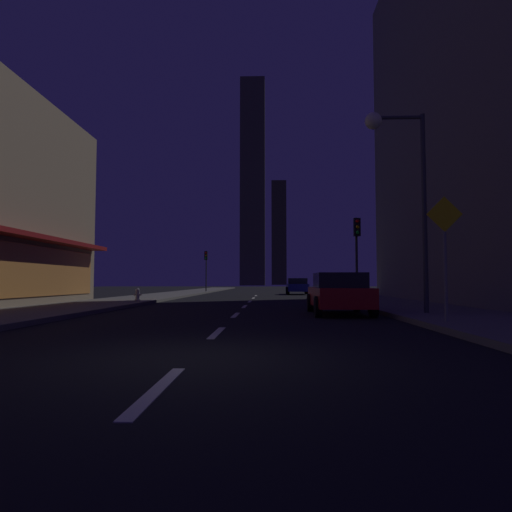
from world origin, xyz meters
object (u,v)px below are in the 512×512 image
(fire_hydrant_far_left, at_px, (138,295))
(traffic_light_far_left, at_px, (206,262))
(car_parked_far, at_px, (297,286))
(traffic_light_near_right, at_px, (357,240))
(street_lamp_right, at_px, (398,162))
(pedestrian_crossing_sign, at_px, (445,247))
(car_parked_near, at_px, (339,293))

(fire_hydrant_far_left, xyz_separation_m, traffic_light_far_left, (0.40, 22.16, 2.74))
(traffic_light_far_left, bearing_deg, car_parked_far, -32.34)
(traffic_light_far_left, bearing_deg, traffic_light_near_right, -64.94)
(fire_hydrant_far_left, height_order, street_lamp_right, street_lamp_right)
(traffic_light_far_left, bearing_deg, street_lamp_right, -70.75)
(fire_hydrant_far_left, relative_size, street_lamp_right, 0.10)
(traffic_light_far_left, bearing_deg, pedestrian_crossing_sign, -72.07)
(street_lamp_right, bearing_deg, car_parked_far, 94.01)
(car_parked_far, bearing_deg, fire_hydrant_far_left, -120.08)
(fire_hydrant_far_left, distance_m, street_lamp_right, 15.14)
(fire_hydrant_far_left, xyz_separation_m, street_lamp_right, (11.28, -8.99, 4.61))
(car_parked_far, height_order, traffic_light_near_right, traffic_light_near_right)
(car_parked_far, height_order, fire_hydrant_far_left, car_parked_far)
(pedestrian_crossing_sign, bearing_deg, traffic_light_near_right, 90.53)
(car_parked_near, distance_m, traffic_light_far_left, 31.36)
(car_parked_far, height_order, traffic_light_far_left, traffic_light_far_left)
(car_parked_near, height_order, fire_hydrant_far_left, car_parked_near)
(traffic_light_near_right, relative_size, traffic_light_far_left, 1.00)
(car_parked_near, height_order, street_lamp_right, street_lamp_right)
(car_parked_far, xyz_separation_m, street_lamp_right, (1.78, -25.39, 4.33))
(traffic_light_near_right, bearing_deg, car_parked_near, -106.56)
(car_parked_far, height_order, street_lamp_right, street_lamp_right)
(car_parked_far, xyz_separation_m, pedestrian_crossing_sign, (2.00, -28.54, 1.28))
(street_lamp_right, bearing_deg, pedestrian_crossing_sign, -86.00)
(car_parked_near, xyz_separation_m, fire_hydrant_far_left, (-9.50, 7.75, -0.29))
(pedestrian_crossing_sign, bearing_deg, traffic_light_far_left, 107.93)
(car_parked_far, bearing_deg, traffic_light_far_left, 147.66)
(traffic_light_near_right, height_order, pedestrian_crossing_sign, traffic_light_near_right)
(fire_hydrant_far_left, relative_size, pedestrian_crossing_sign, 0.21)
(car_parked_near, bearing_deg, street_lamp_right, -34.88)
(traffic_light_far_left, height_order, street_lamp_right, street_lamp_right)
(car_parked_far, relative_size, traffic_light_far_left, 1.01)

